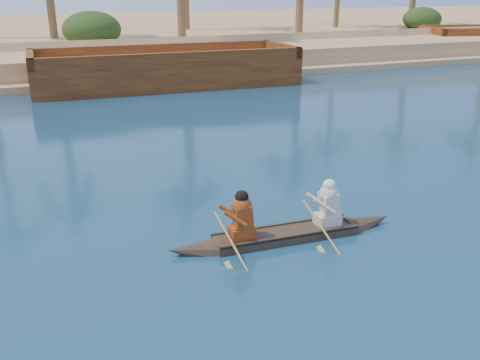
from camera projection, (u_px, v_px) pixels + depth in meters
name	position (u px, v px, depth m)	size (l,w,h in m)	color
sandy_embankment	(51.00, 36.00, 46.96)	(150.00, 51.00, 1.50)	tan
shrub_cluster	(68.00, 45.00, 33.36)	(100.00, 6.00, 2.40)	#1D3714
canoe	(286.00, 227.00, 10.47)	(4.75, 0.88, 1.30)	#3C3221
barge_mid	(167.00, 70.00, 26.60)	(13.01, 4.70, 2.15)	brown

